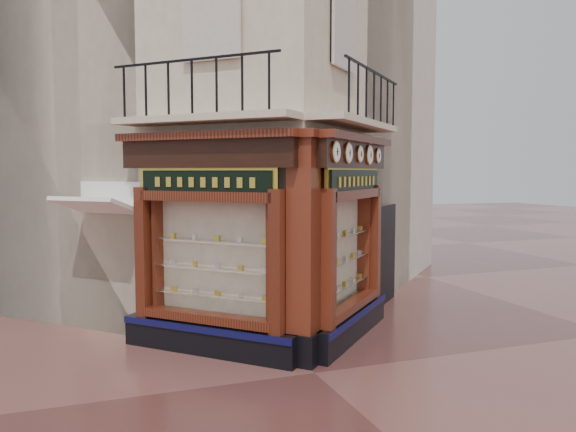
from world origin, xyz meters
name	(u,v)px	position (x,y,z in m)	size (l,w,h in m)	color
ground	(315,373)	(0.00, 0.00, 0.00)	(80.00, 80.00, 0.00)	#502825
main_building	(223,66)	(0.00, 6.16, 6.00)	(8.00, 8.00, 12.00)	beige
neighbour_left	(118,94)	(-2.47, 8.63, 5.50)	(8.00, 8.00, 11.00)	beige
neighbour_right	(282,101)	(2.47, 8.63, 5.50)	(8.00, 8.00, 11.00)	beige
shopfront_left	(208,245)	(-1.41, 1.57, 1.98)	(2.86, 2.86, 3.98)	black
shopfront_right	(350,239)	(1.41, 1.57, 1.98)	(2.86, 2.86, 3.98)	black
corner_pilaster	(304,251)	(0.00, 0.50, 1.95)	(0.85, 0.85, 3.98)	black
balcony	(284,120)	(0.00, 1.49, 4.22)	(5.94, 2.97, 1.03)	beige
clock_a	(336,152)	(0.57, 0.46, 3.62)	(0.30, 0.30, 0.37)	#BB7C3E
clock_b	(348,153)	(1.03, 0.92, 3.62)	(0.30, 0.30, 0.38)	#BB7C3E
clock_c	(360,154)	(1.50, 1.40, 3.62)	(0.27, 0.27, 0.33)	#BB7C3E
clock_d	(369,155)	(1.95, 1.84, 3.62)	(0.32, 0.32, 0.40)	#BB7C3E
clock_e	(378,156)	(2.39, 2.28, 3.62)	(0.26, 0.26, 0.32)	#BB7C3E
awning	(99,341)	(-3.26, 3.06, 0.00)	(1.56, 0.94, 0.08)	white
signboard_left	(205,182)	(-1.46, 1.51, 3.10)	(2.06, 2.06, 0.55)	gold
signboard_right	(355,181)	(1.46, 1.51, 3.10)	(2.16, 2.16, 0.58)	gold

